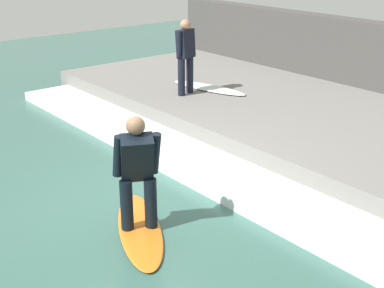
% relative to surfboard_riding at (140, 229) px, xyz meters
% --- Properties ---
extents(ground_plane, '(28.00, 28.00, 0.00)m').
position_rel_surfboard_riding_xyz_m(ground_plane, '(0.53, 0.62, -0.03)').
color(ground_plane, '#386056').
extents(concrete_ledge, '(4.40, 12.93, 0.47)m').
position_rel_surfboard_riding_xyz_m(concrete_ledge, '(4.64, 0.62, 0.20)').
color(concrete_ledge, slate).
rests_on(concrete_ledge, ground_plane).
extents(wave_foam_crest, '(1.11, 12.28, 0.19)m').
position_rel_surfboard_riding_xyz_m(wave_foam_crest, '(1.88, 0.62, 0.06)').
color(wave_foam_crest, silver).
rests_on(wave_foam_crest, ground_plane).
extents(surfboard_riding, '(1.42, 2.04, 0.06)m').
position_rel_surfboard_riding_xyz_m(surfboard_riding, '(0.00, 0.00, 0.00)').
color(surfboard_riding, orange).
rests_on(surfboard_riding, ground_plane).
extents(surfer_riding, '(0.56, 0.58, 1.53)m').
position_rel_surfboard_riding_xyz_m(surfer_riding, '(-0.00, 0.00, 0.88)').
color(surfer_riding, black).
rests_on(surfer_riding, surfboard_riding).
extents(surfer_waiting_near, '(0.53, 0.34, 1.58)m').
position_rel_surfboard_riding_xyz_m(surfer_waiting_near, '(3.57, 3.46, 1.32)').
color(surfer_waiting_near, black).
rests_on(surfer_waiting_near, concrete_ledge).
extents(surfboard_waiting_near, '(0.88, 2.00, 0.06)m').
position_rel_surfboard_riding_xyz_m(surfboard_waiting_near, '(4.21, 3.44, 0.47)').
color(surfboard_waiting_near, white).
rests_on(surfboard_waiting_near, concrete_ledge).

